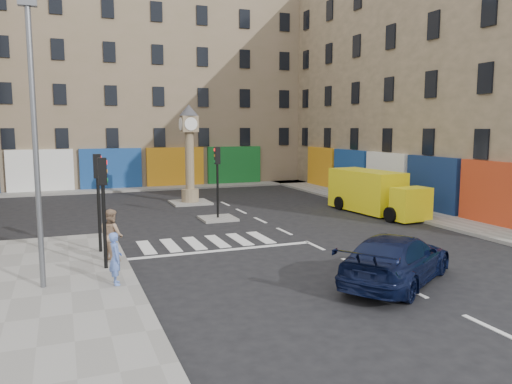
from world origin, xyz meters
TOP-DOWN VIEW (x-y plane):
  - ground at (0.00, 0.00)m, footprint 120.00×120.00m
  - sidewalk_left at (-11.00, -2.00)m, footprint 7.00×16.00m
  - sidewalk_right at (8.70, 10.00)m, footprint 2.60×30.00m
  - sidewalk_far at (-4.00, 22.20)m, footprint 32.00×2.40m
  - island_near at (-2.00, 8.00)m, footprint 1.80×1.80m
  - island_far at (-2.00, 14.00)m, footprint 2.40×2.40m
  - building_right at (15.00, 10.00)m, footprint 10.00×30.00m
  - building_far at (-4.00, 28.00)m, footprint 32.00×10.00m
  - traffic_light_left_near at (-8.30, 0.20)m, footprint 0.28×0.22m
  - traffic_light_left_far at (-8.30, 2.60)m, footprint 0.28×0.22m
  - traffic_light_island at (-2.00, 8.00)m, footprint 0.28×0.22m
  - lamp_post at (-10.20, -1.20)m, footprint 0.50×0.25m
  - clock_pillar at (-2.00, 14.00)m, footprint 1.20×1.20m
  - navy_sedan at (0.03, -4.31)m, footprint 5.64×4.76m
  - yellow_van at (6.73, 6.63)m, footprint 2.67×6.67m
  - pedestrian_blue at (-8.16, -1.71)m, footprint 0.40×0.59m
  - pedestrian_tan at (-8.00, 1.14)m, footprint 0.98×1.09m

SIDE VIEW (x-z plane):
  - ground at x=0.00m, z-range 0.00..0.00m
  - island_near at x=-2.00m, z-range 0.00..0.12m
  - island_far at x=-2.00m, z-range 0.00..0.12m
  - sidewalk_left at x=-11.00m, z-range 0.00..0.15m
  - sidewalk_right at x=8.70m, z-range 0.00..0.15m
  - sidewalk_far at x=-4.00m, z-range 0.00..0.15m
  - navy_sedan at x=0.03m, z-range 0.00..1.55m
  - pedestrian_blue at x=-8.16m, z-range 0.15..1.74m
  - pedestrian_tan at x=-8.00m, z-range 0.15..1.99m
  - yellow_van at x=6.73m, z-range -0.01..2.37m
  - traffic_light_island at x=-2.00m, z-range 0.74..4.44m
  - traffic_light_left_near at x=-8.30m, z-range 0.77..4.47m
  - traffic_light_left_far at x=-8.30m, z-range 0.77..4.47m
  - clock_pillar at x=-2.00m, z-range 0.50..6.60m
  - lamp_post at x=-10.20m, z-range 0.64..8.94m
  - building_right at x=15.00m, z-range 0.00..16.00m
  - building_far at x=-4.00m, z-range 0.00..17.00m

